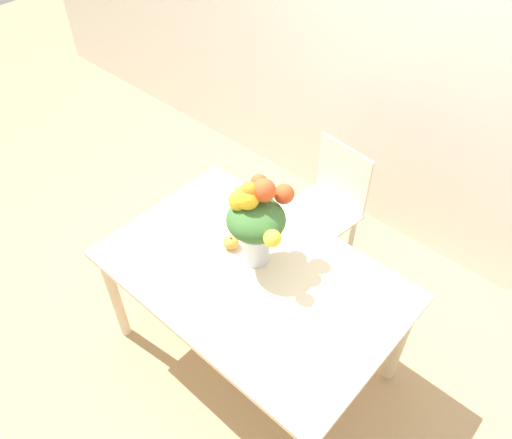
% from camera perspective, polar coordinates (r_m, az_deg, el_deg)
% --- Properties ---
extents(ground_plane, '(12.00, 12.00, 0.00)m').
position_cam_1_polar(ground_plane, '(3.07, -0.38, -14.91)').
color(ground_plane, tan).
extents(wall_back, '(8.00, 0.06, 2.70)m').
position_cam_1_polar(wall_back, '(3.12, 19.18, 17.69)').
color(wall_back, white).
rests_on(wall_back, ground_plane).
extents(dining_table, '(1.47, 0.95, 0.74)m').
position_cam_1_polar(dining_table, '(2.53, -0.45, -7.40)').
color(dining_table, beige).
rests_on(dining_table, ground_plane).
extents(flower_vase, '(0.33, 0.33, 0.49)m').
position_cam_1_polar(flower_vase, '(2.33, 0.03, 0.00)').
color(flower_vase, silver).
rests_on(flower_vase, dining_table).
extents(pumpkin, '(0.08, 0.08, 0.07)m').
position_cam_1_polar(pumpkin, '(2.55, -2.89, -2.65)').
color(pumpkin, gold).
rests_on(pumpkin, dining_table).
extents(dining_chair_near_window, '(0.47, 0.47, 0.89)m').
position_cam_1_polar(dining_chair_near_window, '(3.19, 7.89, 1.22)').
color(dining_chair_near_window, silver).
rests_on(dining_chair_near_window, ground_plane).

